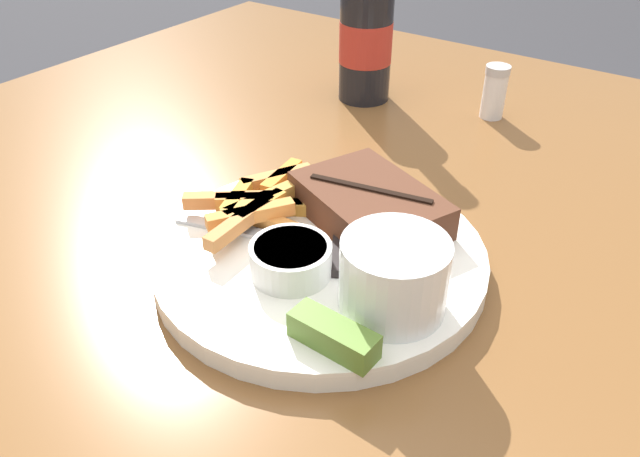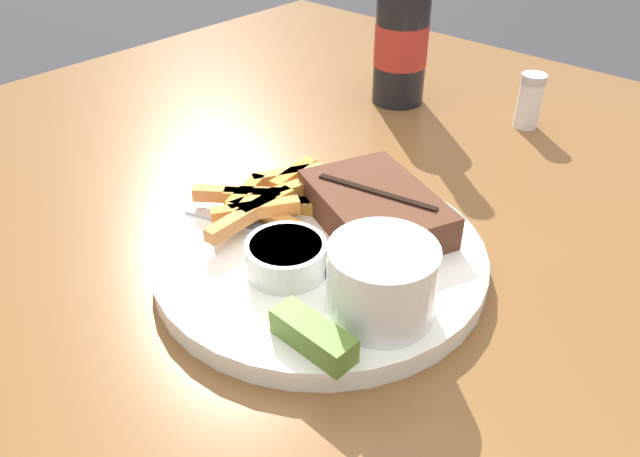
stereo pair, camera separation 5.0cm
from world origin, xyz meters
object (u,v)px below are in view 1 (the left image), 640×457
Objects in this scene: dipping_sauce_cup at (288,257)px; pickle_spear at (333,336)px; knife_utensil at (345,227)px; coleslaw_cup at (394,272)px; beer_bottle at (366,39)px; fork_utensil at (241,231)px; salt_shaker at (491,91)px; dinner_plate at (320,257)px; steak_portion at (369,205)px.

pickle_spear is at bearing -32.27° from dipping_sauce_cup.
dipping_sauce_cup is 0.07m from knife_utensil.
pickle_spear is 0.43× the size of knife_utensil.
beer_bottle is at bearing 124.47° from coleslaw_cup.
coleslaw_cup is at bearing 78.32° from pickle_spear.
dipping_sauce_cup is 0.07m from fork_utensil.
pickle_spear is 0.30× the size of beer_bottle.
salt_shaker reaches higher than fork_utensil.
fork_utensil reaches higher than dinner_plate.
beer_bottle reaches higher than pickle_spear.
salt_shaker is at bearing 14.26° from beer_bottle.
salt_shaker is at bearing 102.63° from coleslaw_cup.
salt_shaker is at bearing -29.51° from knife_utensil.
pickle_spear is 0.99× the size of salt_shaker.
dipping_sauce_cup is (-0.00, -0.04, 0.02)m from dinner_plate.
knife_utensil reaches higher than fork_utensil.
pickle_spear is at bearing -67.17° from steak_portion.
knife_utensil is at bearing -88.84° from salt_shaker.
steak_portion is at bearing 82.37° from dipping_sauce_cup.
pickle_spear reaches higher than dinner_plate.
dinner_plate is at bearing 0.00° from fork_utensil.
coleslaw_cup reaches higher than knife_utensil.
steak_portion is 1.17× the size of fork_utensil.
beer_bottle is (-0.16, 0.29, 0.06)m from knife_utensil.
salt_shaker is (-0.08, 0.45, 0.00)m from pickle_spear.
coleslaw_cup reaches higher than salt_shaker.
steak_portion is 0.32m from beer_bottle.
fork_utensil is at bearing 163.53° from dipping_sauce_cup.
knife_utensil is (-0.08, 0.06, -0.03)m from coleslaw_cup.
coleslaw_cup reaches higher than fork_utensil.
fork_utensil is (-0.15, 0.01, -0.03)m from coleslaw_cup.
salt_shaker is (0.06, 0.39, 0.01)m from fork_utensil.
steak_portion is 1.98× the size of coleslaw_cup.
fork_utensil is 0.39m from salt_shaker.
dipping_sauce_cup is 0.29× the size of beer_bottle.
coleslaw_cup is (0.08, -0.03, 0.04)m from dinner_plate.
beer_bottle is at bearing 119.31° from pickle_spear.
coleslaw_cup is at bearing -55.53° from beer_bottle.
beer_bottle reaches higher than steak_portion.
dinner_plate is at bearing 146.08° from knife_utensil.
coleslaw_cup is at bearing -19.30° from fork_utensil.
salt_shaker is at bearing 90.75° from dinner_plate.
pickle_spear reaches higher than knife_utensil.
coleslaw_cup is 1.20× the size of pickle_spear.
pickle_spear is 0.46m from salt_shaker.
dinner_plate is at bearing -63.89° from beer_bottle.
salt_shaker reaches higher than steak_portion.
beer_bottle reaches higher than fork_utensil.
steak_portion reaches higher than pickle_spear.
steak_portion is 0.12m from coleslaw_cup.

